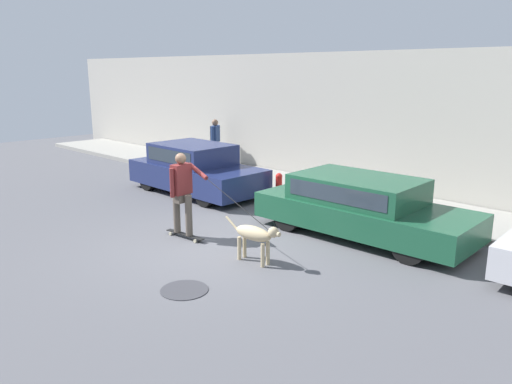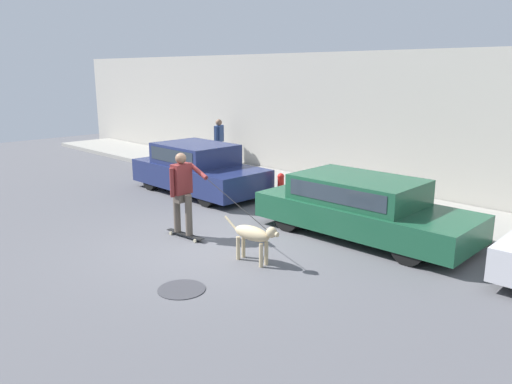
# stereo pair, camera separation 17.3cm
# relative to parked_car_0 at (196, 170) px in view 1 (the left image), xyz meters

# --- Properties ---
(ground_plane) EXTENTS (36.00, 36.00, 0.00)m
(ground_plane) POSITION_rel_parked_car_0_xyz_m (3.59, -2.46, -0.66)
(ground_plane) COLOR #545459
(back_wall) EXTENTS (32.00, 0.30, 3.89)m
(back_wall) POSITION_rel_parked_car_0_xyz_m (3.59, 3.69, 1.28)
(back_wall) COLOR #ADA89E
(back_wall) RESTS_ON ground_plane
(sidewalk_curb) EXTENTS (30.00, 2.39, 0.14)m
(sidewalk_curb) POSITION_rel_parked_car_0_xyz_m (3.59, 2.33, -0.59)
(sidewalk_curb) COLOR gray
(sidewalk_curb) RESTS_ON ground_plane
(parked_car_0) EXTENTS (4.13, 1.83, 1.38)m
(parked_car_0) POSITION_rel_parked_car_0_xyz_m (0.00, 0.00, 0.00)
(parked_car_0) COLOR black
(parked_car_0) RESTS_ON ground_plane
(parked_car_1) EXTENTS (4.55, 1.90, 1.24)m
(parked_car_1) POSITION_rel_parked_car_0_xyz_m (5.40, -0.00, -0.04)
(parked_car_1) COLOR black
(parked_car_1) RESTS_ON ground_plane
(dog) EXTENTS (1.28, 0.31, 0.76)m
(dog) POSITION_rel_parked_car_0_xyz_m (4.87, -2.62, -0.14)
(dog) COLOR tan
(dog) RESTS_ON ground_plane
(skateboarder) EXTENTS (2.91, 0.59, 1.77)m
(skateboarder) POSITION_rel_parked_car_0_xyz_m (2.85, -2.66, 0.35)
(skateboarder) COLOR beige
(skateboarder) RESTS_ON ground_plane
(pedestrian_with_bag) EXTENTS (0.42, 0.64, 1.57)m
(pedestrian_with_bag) POSITION_rel_parked_car_0_xyz_m (-2.40, 2.85, 0.35)
(pedestrian_with_bag) COLOR brown
(pedestrian_with_bag) RESTS_ON sidewalk_curb
(manhole_cover) EXTENTS (0.76, 0.76, 0.01)m
(manhole_cover) POSITION_rel_parked_car_0_xyz_m (4.87, -4.23, -0.65)
(manhole_cover) COLOR #38383D
(manhole_cover) RESTS_ON ground_plane
(fire_hydrant) EXTENTS (0.18, 0.18, 0.77)m
(fire_hydrant) POSITION_rel_parked_car_0_xyz_m (2.33, 0.88, -0.26)
(fire_hydrant) COLOR red
(fire_hydrant) RESTS_ON ground_plane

